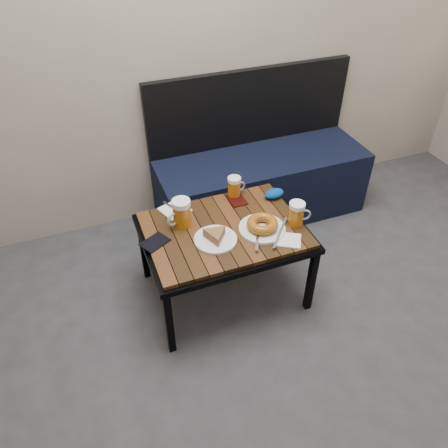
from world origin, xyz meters
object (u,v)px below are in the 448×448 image
object	(u,v)px
plate_bagel	(262,226)
passport_navy	(155,242)
plate_pie	(215,237)
knit_pouch	(274,194)
bench	(260,178)
beer_mug_right	(297,214)
passport_burgundy	(237,200)
beer_mug_left	(181,213)
cafe_table	(224,235)
beer_mug_centre	(235,187)

from	to	relation	value
plate_bagel	passport_navy	xyz separation A→B (m)	(-0.54, 0.10, -0.02)
plate_pie	knit_pouch	world-z (taller)	plate_pie
plate_pie	knit_pouch	size ratio (longest dim) A/B	1.85
bench	knit_pouch	size ratio (longest dim) A/B	12.02
plate_pie	passport_navy	distance (m)	0.30
beer_mug_right	passport_burgundy	world-z (taller)	beer_mug_right
bench	knit_pouch	world-z (taller)	bench
beer_mug_left	cafe_table	bearing A→B (deg)	131.92
beer_mug_left	beer_mug_centre	world-z (taller)	beer_mug_left
bench	beer_mug_centre	bearing A→B (deg)	-131.90
cafe_table	beer_mug_centre	size ratio (longest dim) A/B	7.05
cafe_table	passport_burgundy	world-z (taller)	passport_burgundy
plate_pie	bench	bearing A→B (deg)	50.92
beer_mug_left	plate_pie	size ratio (longest dim) A/B	0.71
plate_pie	passport_navy	xyz separation A→B (m)	(-0.29, 0.09, -0.02)
passport_navy	cafe_table	bearing A→B (deg)	59.47
cafe_table	beer_mug_left	bearing A→B (deg)	152.06
bench	passport_navy	bearing A→B (deg)	-144.34
plate_pie	beer_mug_left	bearing A→B (deg)	123.97
beer_mug_centre	plate_bagel	xyz separation A→B (m)	(0.02, -0.34, -0.03)
beer_mug_right	plate_bagel	size ratio (longest dim) A/B	0.46
plate_pie	plate_bagel	xyz separation A→B (m)	(0.25, -0.01, 0.00)
bench	beer_mug_centre	world-z (taller)	bench
beer_mug_centre	beer_mug_right	distance (m)	0.40
plate_bagel	passport_burgundy	world-z (taller)	plate_bagel
beer_mug_right	plate_bagel	xyz separation A→B (m)	(-0.19, 0.01, -0.04)
beer_mug_centre	knit_pouch	world-z (taller)	beer_mug_centre
passport_navy	plate_bagel	bearing A→B (deg)	51.60
plate_pie	beer_mug_right	bearing A→B (deg)	-2.91
plate_pie	passport_navy	world-z (taller)	plate_pie
plate_pie	beer_mug_centre	bearing A→B (deg)	54.53
beer_mug_left	beer_mug_centre	bearing A→B (deg)	-177.23
bench	plate_pie	bearing A→B (deg)	-129.08
cafe_table	knit_pouch	distance (m)	0.40
cafe_table	plate_pie	world-z (taller)	plate_pie
beer_mug_right	plate_bagel	distance (m)	0.19
beer_mug_centre	plate_pie	size ratio (longest dim) A/B	0.55
plate_pie	passport_burgundy	size ratio (longest dim) A/B	1.77
plate_pie	plate_bagel	world-z (taller)	plate_bagel
beer_mug_centre	plate_pie	world-z (taller)	beer_mug_centre
beer_mug_right	passport_burgundy	distance (m)	0.37
beer_mug_centre	passport_navy	xyz separation A→B (m)	(-0.52, -0.24, -0.06)
beer_mug_centre	plate_bagel	size ratio (longest dim) A/B	0.41
plate_bagel	passport_burgundy	xyz separation A→B (m)	(-0.02, 0.29, -0.02)
beer_mug_centre	passport_burgundy	bearing A→B (deg)	-105.38
beer_mug_left	passport_burgundy	distance (m)	0.37
plate_bagel	passport_burgundy	bearing A→B (deg)	94.61
plate_bagel	knit_pouch	world-z (taller)	plate_bagel
passport_burgundy	knit_pouch	size ratio (longest dim) A/B	1.05
passport_burgundy	knit_pouch	xyz separation A→B (m)	(0.21, -0.05, 0.02)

